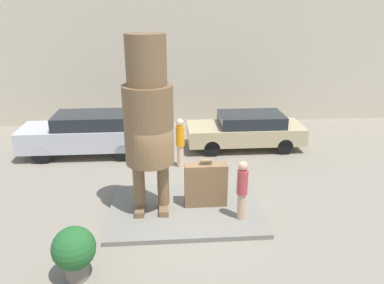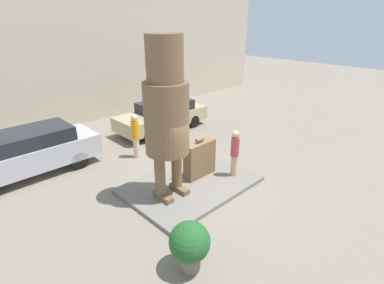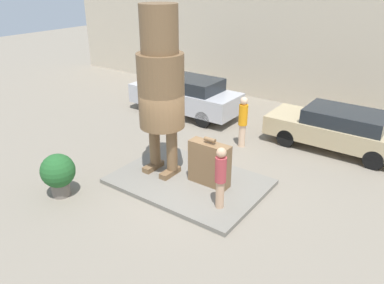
{
  "view_description": "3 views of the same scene",
  "coord_description": "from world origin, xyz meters",
  "px_view_note": "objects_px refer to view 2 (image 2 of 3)",
  "views": [
    {
      "loc": [
        -0.5,
        -9.11,
        5.48
      ],
      "look_at": [
        0.18,
        0.05,
        2.06
      ],
      "focal_mm": 35.0,
      "sensor_mm": 36.0,
      "label": 1
    },
    {
      "loc": [
        -5.94,
        -6.18,
        5.23
      ],
      "look_at": [
        0.13,
        0.08,
        1.53
      ],
      "focal_mm": 28.0,
      "sensor_mm": 36.0,
      "label": 2
    },
    {
      "loc": [
        5.47,
        -7.47,
        5.52
      ],
      "look_at": [
        0.13,
        -0.03,
        1.35
      ],
      "focal_mm": 35.0,
      "sensor_mm": 36.0,
      "label": 3
    }
  ],
  "objects_px": {
    "planter_pot": "(190,244)",
    "tourist": "(235,151)",
    "parked_car_tan": "(163,115)",
    "statue_figure": "(166,108)",
    "parked_car_silver": "(28,152)",
    "giant_suitcase": "(200,159)",
    "worker_hivis": "(135,134)"
  },
  "relations": [
    {
      "from": "planter_pot",
      "to": "tourist",
      "type": "bearing_deg",
      "value": 25.66
    },
    {
      "from": "parked_car_tan",
      "to": "planter_pot",
      "type": "bearing_deg",
      "value": 54.75
    },
    {
      "from": "statue_figure",
      "to": "planter_pot",
      "type": "height_order",
      "value": "statue_figure"
    },
    {
      "from": "tourist",
      "to": "parked_car_silver",
      "type": "bearing_deg",
      "value": 133.44
    },
    {
      "from": "parked_car_silver",
      "to": "giant_suitcase",
      "type": "bearing_deg",
      "value": 132.88
    },
    {
      "from": "giant_suitcase",
      "to": "tourist",
      "type": "bearing_deg",
      "value": -43.74
    },
    {
      "from": "parked_car_silver",
      "to": "worker_hivis",
      "type": "xyz_separation_m",
      "value": [
        3.49,
        -1.44,
        0.12
      ]
    },
    {
      "from": "giant_suitcase",
      "to": "planter_pot",
      "type": "bearing_deg",
      "value": -138.5
    },
    {
      "from": "statue_figure",
      "to": "parked_car_silver",
      "type": "distance_m",
      "value": 5.59
    },
    {
      "from": "parked_car_silver",
      "to": "planter_pot",
      "type": "relative_size",
      "value": 3.96
    },
    {
      "from": "parked_car_silver",
      "to": "statue_figure",
      "type": "bearing_deg",
      "value": 119.46
    },
    {
      "from": "giant_suitcase",
      "to": "parked_car_tan",
      "type": "bearing_deg",
      "value": 65.25
    },
    {
      "from": "giant_suitcase",
      "to": "parked_car_tan",
      "type": "xyz_separation_m",
      "value": [
        2.13,
        4.61,
        0.01
      ]
    },
    {
      "from": "statue_figure",
      "to": "planter_pot",
      "type": "relative_size",
      "value": 3.9
    },
    {
      "from": "parked_car_tan",
      "to": "planter_pot",
      "type": "xyz_separation_m",
      "value": [
        -5.15,
        -7.28,
        -0.06
      ]
    },
    {
      "from": "parked_car_tan",
      "to": "giant_suitcase",
      "type": "bearing_deg",
      "value": 65.25
    },
    {
      "from": "tourist",
      "to": "parked_car_tan",
      "type": "height_order",
      "value": "tourist"
    },
    {
      "from": "giant_suitcase",
      "to": "tourist",
      "type": "distance_m",
      "value": 1.21
    },
    {
      "from": "worker_hivis",
      "to": "parked_car_silver",
      "type": "bearing_deg",
      "value": 157.53
    },
    {
      "from": "giant_suitcase",
      "to": "statue_figure",
      "type": "bearing_deg",
      "value": -173.9
    },
    {
      "from": "planter_pot",
      "to": "worker_hivis",
      "type": "height_order",
      "value": "worker_hivis"
    },
    {
      "from": "tourist",
      "to": "parked_car_silver",
      "type": "distance_m",
      "value": 7.15
    },
    {
      "from": "giant_suitcase",
      "to": "worker_hivis",
      "type": "height_order",
      "value": "worker_hivis"
    },
    {
      "from": "tourist",
      "to": "giant_suitcase",
      "type": "bearing_deg",
      "value": 136.26
    },
    {
      "from": "parked_car_silver",
      "to": "planter_pot",
      "type": "distance_m",
      "value": 7.13
    },
    {
      "from": "giant_suitcase",
      "to": "parked_car_silver",
      "type": "relative_size",
      "value": 0.29
    },
    {
      "from": "tourist",
      "to": "planter_pot",
      "type": "height_order",
      "value": "tourist"
    },
    {
      "from": "statue_figure",
      "to": "parked_car_silver",
      "type": "xyz_separation_m",
      "value": [
        -2.56,
        4.54,
        -2.02
      ]
    },
    {
      "from": "parked_car_silver",
      "to": "worker_hivis",
      "type": "height_order",
      "value": "worker_hivis"
    },
    {
      "from": "parked_car_silver",
      "to": "parked_car_tan",
      "type": "bearing_deg",
      "value": -177.82
    },
    {
      "from": "worker_hivis",
      "to": "tourist",
      "type": "bearing_deg",
      "value": -69.15
    },
    {
      "from": "tourist",
      "to": "worker_hivis",
      "type": "xyz_separation_m",
      "value": [
        -1.43,
        3.75,
        -0.05
      ]
    }
  ]
}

